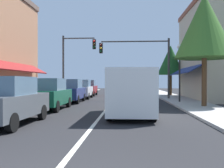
# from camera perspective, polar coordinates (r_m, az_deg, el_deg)

# --- Properties ---
(ground_plane) EXTENTS (80.00, 80.00, 0.00)m
(ground_plane) POSITION_cam_1_polar(r_m,az_deg,el_deg) (21.23, 0.27, -3.75)
(ground_plane) COLOR black
(sidewalk_left) EXTENTS (2.60, 56.00, 0.12)m
(sidewalk_left) POSITION_cam_1_polar(r_m,az_deg,el_deg) (22.24, -14.05, -3.42)
(sidewalk_left) COLOR #A39E99
(sidewalk_left) RESTS_ON ground
(sidewalk_right) EXTENTS (2.60, 56.00, 0.12)m
(sidewalk_right) POSITION_cam_1_polar(r_m,az_deg,el_deg) (21.61, 15.02, -3.54)
(sidewalk_right) COLOR #A39E99
(sidewalk_right) RESTS_ON ground
(lane_center_stripe) EXTENTS (0.14, 52.00, 0.01)m
(lane_center_stripe) POSITION_cam_1_polar(r_m,az_deg,el_deg) (21.23, 0.27, -3.74)
(lane_center_stripe) COLOR silver
(lane_center_stripe) RESTS_ON ground
(storefront_right_block) EXTENTS (6.79, 10.20, 8.47)m
(storefront_right_block) POSITION_cam_1_polar(r_m,az_deg,el_deg) (24.71, 23.39, 6.64)
(storefront_right_block) COLOR #BCAD8E
(storefront_right_block) RESTS_ON ground
(parked_car_nearest_left) EXTENTS (1.81, 4.12, 1.77)m
(parked_car_nearest_left) POSITION_cam_1_polar(r_m,az_deg,el_deg) (10.04, -22.35, -3.55)
(parked_car_nearest_left) COLOR #4C5156
(parked_car_nearest_left) RESTS_ON ground
(parked_car_second_left) EXTENTS (1.81, 4.11, 1.77)m
(parked_car_second_left) POSITION_cam_1_polar(r_m,az_deg,el_deg) (14.80, -13.96, -2.22)
(parked_car_second_left) COLOR #0F4C33
(parked_car_second_left) RESTS_ON ground
(parked_car_third_left) EXTENTS (1.83, 4.13, 1.77)m
(parked_car_third_left) POSITION_cam_1_polar(r_m,az_deg,el_deg) (19.49, -9.35, -1.55)
(parked_car_third_left) COLOR navy
(parked_car_third_left) RESTS_ON ground
(parked_car_far_left) EXTENTS (1.88, 4.15, 1.77)m
(parked_car_far_left) POSITION_cam_1_polar(r_m,az_deg,el_deg) (23.99, -6.86, -1.16)
(parked_car_far_left) COLOR silver
(parked_car_far_left) RESTS_ON ground
(parked_car_distant_left) EXTENTS (1.85, 4.14, 1.77)m
(parked_car_distant_left) POSITION_cam_1_polar(r_m,az_deg,el_deg) (28.74, -5.38, -0.88)
(parked_car_distant_left) COLOR maroon
(parked_car_distant_left) RESTS_ON ground
(van_in_lane) EXTENTS (2.02, 5.19, 2.12)m
(van_in_lane) POSITION_cam_1_polar(r_m,az_deg,el_deg) (11.78, 4.27, -1.61)
(van_in_lane) COLOR silver
(van_in_lane) RESTS_ON ground
(traffic_signal_mast_arm) EXTENTS (6.19, 0.50, 5.40)m
(traffic_signal_mast_arm) POSITION_cam_1_polar(r_m,az_deg,el_deg) (22.59, 7.00, 6.07)
(traffic_signal_mast_arm) COLOR #333333
(traffic_signal_mast_arm) RESTS_ON ground
(traffic_signal_left_corner) EXTENTS (3.18, 0.50, 5.87)m
(traffic_signal_left_corner) POSITION_cam_1_polar(r_m,az_deg,el_deg) (23.91, -8.59, 6.00)
(traffic_signal_left_corner) COLOR #333333
(traffic_signal_left_corner) RESTS_ON ground
(street_lamp_right_mid) EXTENTS (0.36, 0.36, 4.33)m
(street_lamp_right_mid) POSITION_cam_1_polar(r_m,az_deg,el_deg) (19.24, 14.96, 4.60)
(street_lamp_right_mid) COLOR black
(street_lamp_right_mid) RESTS_ON ground
(tree_right_near) EXTENTS (3.54, 3.54, 6.89)m
(tree_right_near) POSITION_cam_1_polar(r_m,az_deg,el_deg) (16.56, 20.04, 12.12)
(tree_right_near) COLOR #4C331E
(tree_right_near) RESTS_ON ground
(tree_right_far) EXTENTS (2.91, 2.91, 5.57)m
(tree_right_far) POSITION_cam_1_polar(r_m,az_deg,el_deg) (28.68, 13.04, 5.23)
(tree_right_far) COLOR #4C331E
(tree_right_far) RESTS_ON ground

